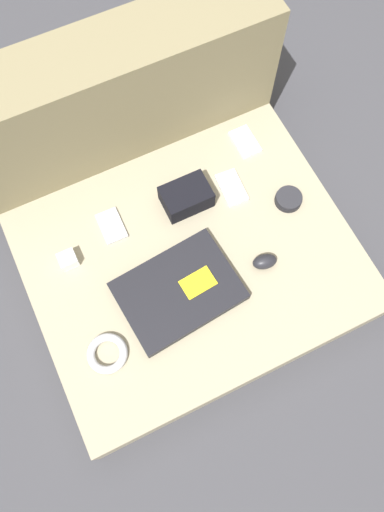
% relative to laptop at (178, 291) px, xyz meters
% --- Properties ---
extents(ground_plane, '(8.00, 8.00, 0.00)m').
position_rel_laptop_xyz_m(ground_plane, '(0.08, 0.07, -0.14)').
color(ground_plane, '#38383D').
extents(couch_seat, '(0.90, 0.73, 0.13)m').
position_rel_laptop_xyz_m(couch_seat, '(0.08, 0.07, -0.08)').
color(couch_seat, gray).
rests_on(couch_seat, ground_plane).
extents(couch_backrest, '(0.90, 0.20, 0.49)m').
position_rel_laptop_xyz_m(couch_backrest, '(0.08, 0.54, 0.10)').
color(couch_backrest, '#756B4C').
rests_on(couch_backrest, ground_plane).
extents(laptop, '(0.34, 0.26, 0.03)m').
position_rel_laptop_xyz_m(laptop, '(0.00, 0.00, 0.00)').
color(laptop, black).
rests_on(laptop, couch_seat).
extents(computer_mouse, '(0.08, 0.06, 0.04)m').
position_rel_laptop_xyz_m(computer_mouse, '(0.25, -0.03, 0.00)').
color(computer_mouse, black).
rests_on(computer_mouse, couch_seat).
extents(speaker_puck, '(0.08, 0.08, 0.03)m').
position_rel_laptop_xyz_m(speaker_puck, '(0.41, 0.11, -0.00)').
color(speaker_puck, black).
rests_on(speaker_puck, couch_seat).
extents(phone_silver, '(0.07, 0.11, 0.01)m').
position_rel_laptop_xyz_m(phone_silver, '(0.28, 0.22, -0.01)').
color(phone_silver, silver).
rests_on(phone_silver, couch_seat).
extents(phone_black, '(0.06, 0.10, 0.01)m').
position_rel_laptop_xyz_m(phone_black, '(0.39, 0.35, -0.01)').
color(phone_black, silver).
rests_on(phone_black, couch_seat).
extents(phone_small, '(0.07, 0.10, 0.01)m').
position_rel_laptop_xyz_m(phone_small, '(-0.09, 0.26, -0.01)').
color(phone_small, '#B7B7BC').
rests_on(phone_small, couch_seat).
extents(camera_pouch, '(0.14, 0.10, 0.07)m').
position_rel_laptop_xyz_m(camera_pouch, '(0.14, 0.24, 0.02)').
color(camera_pouch, black).
rests_on(camera_pouch, couch_seat).
extents(charger_brick, '(0.05, 0.04, 0.04)m').
position_rel_laptop_xyz_m(charger_brick, '(-0.24, 0.21, 0.00)').
color(charger_brick, silver).
rests_on(charger_brick, couch_seat).
extents(cable_coil, '(0.11, 0.11, 0.02)m').
position_rel_laptop_xyz_m(cable_coil, '(-0.24, -0.07, -0.00)').
color(cable_coil, '#B2B2B7').
rests_on(cable_coil, couch_seat).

